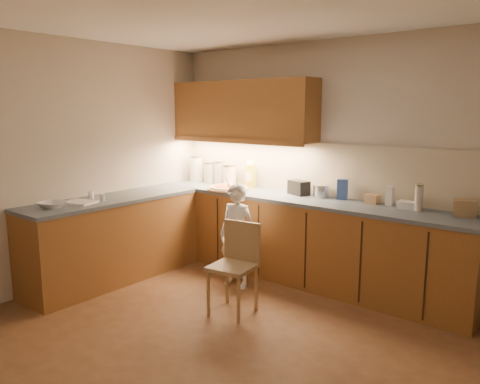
{
  "coord_description": "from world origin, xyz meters",
  "views": [
    {
      "loc": [
        2.27,
        -2.6,
        1.86
      ],
      "look_at": [
        -0.8,
        1.2,
        1.0
      ],
      "focal_mm": 35.0,
      "sensor_mm": 36.0,
      "label": 1
    }
  ],
  "objects_px": {
    "pizza_on_board": "(228,188)",
    "wooden_chair": "(236,261)",
    "oil_jug": "(250,175)",
    "toaster": "(299,188)",
    "child": "(237,236)"
  },
  "relations": [
    {
      "from": "toaster",
      "to": "oil_jug",
      "type": "bearing_deg",
      "value": -162.78
    },
    {
      "from": "child",
      "to": "wooden_chair",
      "type": "relative_size",
      "value": 1.32
    },
    {
      "from": "pizza_on_board",
      "to": "child",
      "type": "relative_size",
      "value": 0.45
    },
    {
      "from": "wooden_chair",
      "to": "toaster",
      "type": "xyz_separation_m",
      "value": [
        -0.1,
        1.23,
        0.51
      ]
    },
    {
      "from": "oil_jug",
      "to": "toaster",
      "type": "relative_size",
      "value": 1.16
    },
    {
      "from": "wooden_chair",
      "to": "toaster",
      "type": "bearing_deg",
      "value": 86.65
    },
    {
      "from": "pizza_on_board",
      "to": "wooden_chair",
      "type": "distance_m",
      "value": 1.43
    },
    {
      "from": "child",
      "to": "wooden_chair",
      "type": "height_order",
      "value": "child"
    },
    {
      "from": "child",
      "to": "oil_jug",
      "type": "relative_size",
      "value": 3.37
    },
    {
      "from": "pizza_on_board",
      "to": "oil_jug",
      "type": "xyz_separation_m",
      "value": [
        0.1,
        0.3,
        0.13
      ]
    },
    {
      "from": "pizza_on_board",
      "to": "child",
      "type": "height_order",
      "value": "pizza_on_board"
    },
    {
      "from": "child",
      "to": "toaster",
      "type": "distance_m",
      "value": 0.92
    },
    {
      "from": "wooden_chair",
      "to": "oil_jug",
      "type": "height_order",
      "value": "oil_jug"
    },
    {
      "from": "pizza_on_board",
      "to": "child",
      "type": "xyz_separation_m",
      "value": [
        0.54,
        -0.5,
        -0.39
      ]
    },
    {
      "from": "oil_jug",
      "to": "toaster",
      "type": "distance_m",
      "value": 0.74
    }
  ]
}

